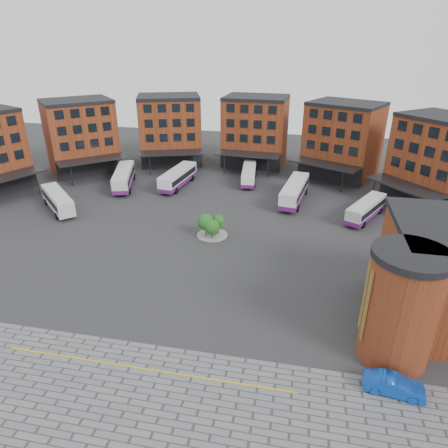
% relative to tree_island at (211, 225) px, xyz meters
% --- Properties ---
extents(ground, '(160.00, 160.00, 0.00)m').
position_rel_tree_island_xyz_m(ground, '(-1.96, -11.51, -1.87)').
color(ground, '#28282B').
rests_on(ground, ground).
extents(yellow_line, '(26.00, 0.15, 0.02)m').
position_rel_tree_island_xyz_m(yellow_line, '(0.04, -25.51, -1.84)').
color(yellow_line, gold).
rests_on(yellow_line, paving_zone).
extents(main_building, '(94.14, 42.48, 14.60)m').
position_rel_tree_island_xyz_m(main_building, '(-6.74, 26.74, 5.36)').
color(main_building, brown).
rests_on(main_building, ground).
extents(tree_island, '(4.40, 4.40, 3.52)m').
position_rel_tree_island_xyz_m(tree_island, '(0.00, 0.00, 0.00)').
color(tree_island, gray).
rests_on(tree_island, ground).
extents(bus_a, '(9.72, 9.51, 3.13)m').
position_rel_tree_island_xyz_m(bus_a, '(-26.78, 4.59, -0.01)').
color(bus_a, silver).
rests_on(bus_a, ground).
extents(bus_b, '(6.33, 12.59, 3.47)m').
position_rel_tree_island_xyz_m(bus_b, '(-20.87, 17.22, 0.01)').
color(bus_b, silver).
rests_on(bus_b, ground).
extents(bus_c, '(4.23, 12.13, 3.35)m').
position_rel_tree_island_xyz_m(bus_c, '(-10.95, 19.51, -0.06)').
color(bus_c, white).
rests_on(bus_c, ground).
extents(bus_d, '(3.48, 10.93, 3.03)m').
position_rel_tree_island_xyz_m(bus_d, '(1.88, 24.59, -0.23)').
color(bus_d, white).
rests_on(bus_d, ground).
extents(bus_e, '(4.72, 12.82, 3.53)m').
position_rel_tree_island_xyz_m(bus_e, '(10.98, 15.90, 0.04)').
color(bus_e, white).
rests_on(bus_e, ground).
extents(bus_f, '(7.17, 10.47, 2.98)m').
position_rel_tree_island_xyz_m(bus_f, '(22.23, 10.94, -0.25)').
color(bus_f, silver).
rests_on(bus_f, ground).
extents(blue_car, '(4.91, 2.20, 1.56)m').
position_rel_tree_island_xyz_m(blue_car, '(20.51, -23.92, -1.09)').
color(blue_car, '#0D3FB0').
rests_on(blue_car, ground).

